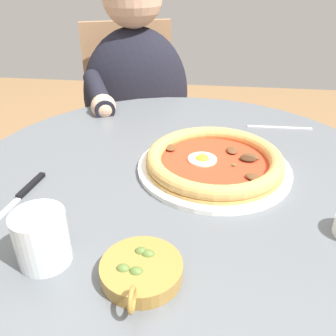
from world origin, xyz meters
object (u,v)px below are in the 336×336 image
steak_knife (22,194)px  cafe_chair_diner (133,117)px  olive_pan (141,270)px  pizza_on_plate (214,162)px  diner_person (138,142)px  dining_table (180,231)px  fork_utensil (279,128)px  water_glass (42,241)px

steak_knife → cafe_chair_diner: 0.91m
cafe_chair_diner → olive_pan: bearing=103.0°
pizza_on_plate → diner_person: diner_person is taller
pizza_on_plate → steak_knife: size_ratio=1.52×
pizza_on_plate → diner_person: size_ratio=0.28×
pizza_on_plate → cafe_chair_diner: 0.85m
dining_table → cafe_chair_diner: bearing=-70.4°
olive_pan → dining_table: bearing=-95.8°
steak_knife → fork_utensil: size_ratio=1.27×
fork_utensil → cafe_chair_diner: cafe_chair_diner is taller
water_glass → olive_pan: size_ratio=0.59×
pizza_on_plate → olive_pan: size_ratio=2.25×
olive_pan → fork_utensil: bearing=-115.8°
dining_table → water_glass: 0.38m
dining_table → steak_knife: steak_knife is taller
dining_table → olive_pan: 0.34m
diner_person → cafe_chair_diner: 0.15m
steak_knife → cafe_chair_diner: bearing=-90.8°
diner_person → cafe_chair_diner: diner_person is taller
pizza_on_plate → dining_table: bearing=13.0°
diner_person → olive_pan: bearing=102.0°
diner_person → dining_table: bearing=109.7°
olive_pan → fork_utensil: olive_pan is taller
dining_table → fork_utensil: 0.37m
olive_pan → fork_utensil: (-0.26, -0.53, -0.01)m
pizza_on_plate → diner_person: 0.72m
pizza_on_plate → diner_person: bearing=-64.6°
fork_utensil → steak_knife: bearing=35.8°
pizza_on_plate → fork_utensil: bearing=-125.3°
pizza_on_plate → fork_utensil: (-0.16, -0.23, -0.02)m
diner_person → pizza_on_plate: bearing=115.4°
fork_utensil → diner_person: 0.64m
dining_table → cafe_chair_diner: 0.81m
steak_knife → fork_utensil: bearing=-144.2°
steak_knife → fork_utensil: (-0.51, -0.37, -0.00)m
dining_table → fork_utensil: size_ratio=5.59×
fork_utensil → diner_person: size_ratio=0.14×
fork_utensil → water_glass: bearing=52.3°
dining_table → cafe_chair_diner: cafe_chair_diner is taller
pizza_on_plate → water_glass: bearing=50.6°
water_glass → steak_knife: 0.19m
steak_knife → pizza_on_plate: bearing=-158.4°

